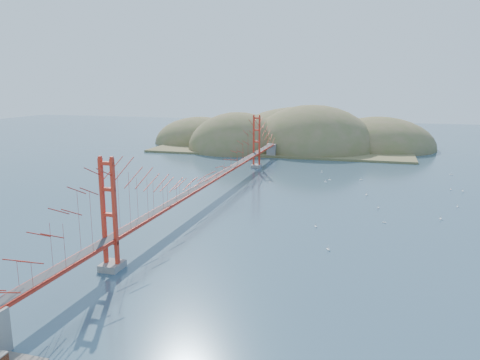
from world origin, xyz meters
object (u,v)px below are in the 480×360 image
(sailboat_1, at_px, (366,194))
(sailboat_0, at_px, (378,208))
(bridge, at_px, (211,157))
(sailboat_2, at_px, (384,222))

(sailboat_1, xyz_separation_m, sailboat_0, (1.91, -8.18, -0.01))
(bridge, height_order, sailboat_2, bridge)
(bridge, distance_m, sailboat_1, 27.07)
(sailboat_0, bearing_deg, sailboat_2, -84.07)
(bridge, bearing_deg, sailboat_1, 22.33)
(sailboat_1, bearing_deg, sailboat_2, -80.24)
(bridge, bearing_deg, sailboat_0, 3.87)
(sailboat_2, bearing_deg, sailboat_0, 95.93)
(sailboat_2, height_order, sailboat_1, sailboat_1)
(sailboat_1, bearing_deg, sailboat_0, -76.83)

